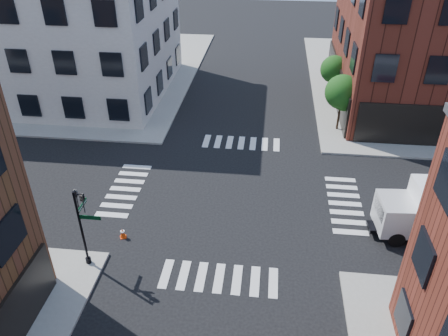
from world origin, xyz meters
TOP-DOWN VIEW (x-y plane):
  - ground at (0.00, 0.00)m, footprint 120.00×120.00m
  - sidewalk_nw at (-21.00, 21.00)m, footprint 30.00×30.00m
  - building_nw at (-19.00, 16.00)m, footprint 22.00×16.00m
  - tree_near at (7.56, 9.98)m, footprint 2.69×2.69m
  - tree_far at (7.56, 15.98)m, footprint 2.43×2.43m
  - signal_pole at (-6.72, -6.68)m, footprint 1.29×1.24m
  - traffic_cone at (-5.70, -4.55)m, footprint 0.44×0.44m

SIDE VIEW (x-z plane):
  - ground at x=0.00m, z-range 0.00..0.00m
  - sidewalk_nw at x=-21.00m, z-range 0.00..0.15m
  - traffic_cone at x=-5.70m, z-range -0.01..0.62m
  - signal_pole at x=-6.72m, z-range 0.56..5.16m
  - tree_far at x=7.56m, z-range 0.84..4.91m
  - tree_near at x=7.56m, z-range 0.91..5.41m
  - building_nw at x=-19.00m, z-range 0.00..11.00m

